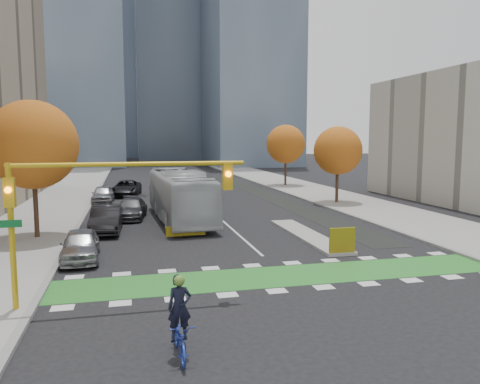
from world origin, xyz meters
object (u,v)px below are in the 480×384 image
tree_east_far (286,144)px  traffic_signal_west (89,195)px  tree_west (33,145)px  hazard_board (342,240)px  cyclist (180,330)px  parked_car_e (103,194)px  parked_car_d (126,188)px  parked_car_a (80,245)px  parked_car_c (131,209)px  tree_east_near (338,151)px  parked_car_b (106,219)px  bus (180,195)px

tree_east_far → traffic_signal_west: (-20.43, -38.51, -1.21)m
traffic_signal_west → tree_west: bearing=108.0°
hazard_board → cyclist: 13.17m
parked_car_e → parked_car_d: bearing=68.6°
cyclist → parked_car_a: (-3.68, 11.44, -0.01)m
parked_car_c → tree_east_near: bearing=19.6°
tree_east_near → parked_car_c: tree_east_near is taller
traffic_signal_west → parked_car_c: traffic_signal_west is taller
parked_car_d → parked_car_b: bearing=-85.9°
bus → parked_car_e: bus is taller
hazard_board → parked_car_c: (-10.50, 13.97, -0.06)m
hazard_board → tree_west: bearing=154.0°
parked_car_b → parked_car_e: bearing=96.0°
bus → parked_car_c: bearing=152.5°
hazard_board → parked_car_a: bearing=170.7°
hazard_board → parked_car_e: (-13.00, 23.22, 0.00)m
hazard_board → bus: size_ratio=0.11×
tree_east_near → parked_car_a: 26.52m
tree_east_near → tree_east_far: bearing=88.2°
tree_east_near → parked_car_b: tree_east_near is taller
bus → tree_west: bearing=-156.3°
parked_car_b → tree_east_near: bearing=26.0°
cyclist → hazard_board: bearing=43.0°
hazard_board → cyclist: bearing=-135.0°
parked_car_a → cyclist: bearing=-74.5°
parked_car_c → tree_west: bearing=-123.8°
tree_east_near → hazard_board: bearing=-114.2°
parked_car_d → parked_car_e: (-2.10, -5.00, -0.00)m
hazard_board → parked_car_c: bearing=126.9°
bus → parked_car_b: bearing=-149.3°
cyclist → bus: bearing=81.9°
tree_west → parked_car_a: bearing=-62.1°
tree_east_far → parked_car_e: 24.37m
traffic_signal_west → parked_car_b: size_ratio=1.66×
tree_west → bus: 10.80m
tree_east_near → parked_car_d: tree_east_near is taller
tree_east_far → parked_car_c: size_ratio=1.49×
tree_east_far → tree_west: bearing=-133.3°
tree_east_far → parked_car_e: size_ratio=1.62×
bus → parked_car_b: size_ratio=2.58×
cyclist → parked_car_d: 37.56m
tree_east_near → parked_car_c: 19.34m
parked_car_b → parked_car_d: 19.28m
parked_car_b → parked_car_d: (1.16, 19.25, -0.04)m
parked_car_c → parked_car_e: (-2.50, 9.25, 0.06)m
parked_car_a → parked_car_b: parked_car_b is taller
tree_west → bus: tree_west is taller
hazard_board → tree_west: (-16.00, 7.80, 4.82)m
parked_car_b → traffic_signal_west: bearing=-87.2°
parked_car_c → parked_car_a: bearing=-94.0°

